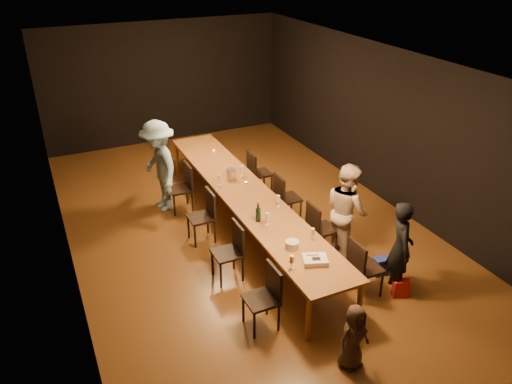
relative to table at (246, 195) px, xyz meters
name	(u,v)px	position (x,y,z in m)	size (l,w,h in m)	color
ground	(246,229)	(0.00, 0.00, -0.70)	(10.00, 10.00, 0.00)	#4D2E13
room_shell	(245,121)	(0.00, 0.00, 1.38)	(6.04, 10.04, 3.02)	black
table	(246,195)	(0.00, 0.00, 0.00)	(0.90, 6.00, 0.75)	#945D2B
chair_right_0	(366,267)	(0.85, -2.40, -0.24)	(0.42, 0.42, 0.93)	black
chair_right_1	(322,228)	(0.85, -1.20, -0.24)	(0.42, 0.42, 0.93)	black
chair_right_2	(288,197)	(0.85, 0.00, -0.24)	(0.42, 0.42, 0.93)	black
chair_right_3	(260,173)	(0.85, 1.20, -0.24)	(0.42, 0.42, 0.93)	black
chair_left_0	(261,299)	(-0.85, -2.40, -0.24)	(0.42, 0.42, 0.93)	black
chair_left_1	(227,253)	(-0.85, -1.20, -0.24)	(0.42, 0.42, 0.93)	black
chair_left_2	(201,217)	(-0.85, 0.00, -0.24)	(0.42, 0.42, 0.93)	black
chair_left_3	(180,188)	(-0.85, 1.20, -0.24)	(0.42, 0.42, 0.93)	black
woman_birthday	(400,248)	(1.34, -2.52, 0.04)	(0.54, 0.35, 1.48)	black
woman_tan	(346,211)	(1.17, -1.38, 0.11)	(0.79, 0.62, 1.63)	beige
man_blue	(159,166)	(-1.15, 1.44, 0.19)	(1.15, 0.66, 1.79)	#91C1E1
child	(353,337)	(-0.13, -3.49, -0.25)	(0.44, 0.29, 0.90)	#413024
gift_bag_red	(401,288)	(1.31, -2.69, -0.56)	(0.24, 0.13, 0.28)	red
gift_bag_blue	(381,266)	(1.37, -2.14, -0.55)	(0.24, 0.16, 0.30)	#2A3FB7
birthday_cake	(315,260)	(0.01, -2.32, 0.09)	(0.41, 0.37, 0.08)	white
plate_stack	(292,245)	(-0.10, -1.87, 0.10)	(0.20, 0.20, 0.11)	silver
champagne_bottle	(258,211)	(-0.22, -0.97, 0.22)	(0.08, 0.08, 0.34)	black
ice_bucket	(231,174)	(-0.02, 0.61, 0.15)	(0.18, 0.18, 0.20)	#ADADB2
wineglass_0	(292,262)	(-0.35, -2.31, 0.15)	(0.06, 0.06, 0.21)	beige
wineglass_1	(312,234)	(0.26, -1.82, 0.15)	(0.06, 0.06, 0.21)	beige
wineglass_2	(267,219)	(-0.14, -1.13, 0.15)	(0.06, 0.06, 0.21)	silver
wineglass_3	(278,201)	(0.29, -0.68, 0.15)	(0.06, 0.06, 0.21)	beige
wineglass_4	(219,180)	(-0.30, 0.48, 0.15)	(0.06, 0.06, 0.21)	silver
wineglass_5	(242,171)	(0.21, 0.65, 0.15)	(0.06, 0.06, 0.21)	silver
tealight_near	(323,258)	(0.15, -2.30, 0.06)	(0.05, 0.05, 0.03)	#B2B7B2
tealight_mid	(246,183)	(0.15, 0.33, 0.06)	(0.05, 0.05, 0.03)	#B2B7B2
tealight_far	(214,151)	(0.15, 1.98, 0.06)	(0.05, 0.05, 0.03)	#B2B7B2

